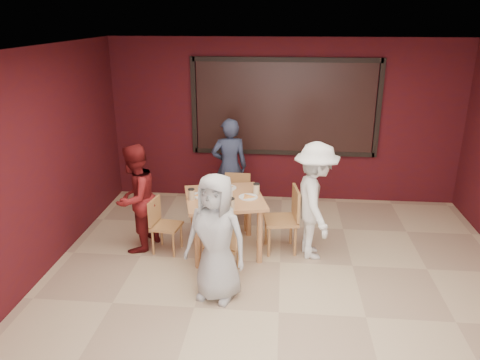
# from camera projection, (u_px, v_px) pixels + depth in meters

# --- Properties ---
(floor) EXTENTS (7.00, 7.00, 0.00)m
(floor) POSITION_uv_depth(u_px,v_px,m) (279.00, 312.00, 5.24)
(floor) COLOR #CAB38C
(floor) RESTS_ON ground
(window_blinds) EXTENTS (3.00, 0.02, 1.50)m
(window_blinds) POSITION_uv_depth(u_px,v_px,m) (285.00, 108.00, 7.91)
(window_blinds) COLOR black
(dining_table) EXTENTS (1.25, 1.25, 0.96)m
(dining_table) POSITION_uv_depth(u_px,v_px,m) (224.00, 204.00, 6.37)
(dining_table) COLOR #C1794F
(dining_table) RESTS_ON floor
(chair_front) EXTENTS (0.45, 0.45, 0.87)m
(chair_front) POSITION_uv_depth(u_px,v_px,m) (221.00, 242.00, 5.77)
(chair_front) COLOR tan
(chair_front) RESTS_ON floor
(chair_back) EXTENTS (0.41, 0.41, 0.82)m
(chair_back) POSITION_uv_depth(u_px,v_px,m) (237.00, 197.00, 7.26)
(chair_back) COLOR tan
(chair_back) RESTS_ON floor
(chair_left) EXTENTS (0.42, 0.42, 0.77)m
(chair_left) POSITION_uv_depth(u_px,v_px,m) (162.00, 222.00, 6.46)
(chair_left) COLOR tan
(chair_left) RESTS_ON floor
(chair_right) EXTENTS (0.51, 0.51, 0.92)m
(chair_right) POSITION_uv_depth(u_px,v_px,m) (287.00, 216.00, 6.45)
(chair_right) COLOR tan
(chair_right) RESTS_ON floor
(diner_front) EXTENTS (0.85, 0.68, 1.52)m
(diner_front) POSITION_uv_depth(u_px,v_px,m) (216.00, 238.00, 5.29)
(diner_front) COLOR #AFAFAF
(diner_front) RESTS_ON floor
(diner_back) EXTENTS (0.66, 0.50, 1.61)m
(diner_back) POSITION_uv_depth(u_px,v_px,m) (229.00, 167.00, 7.58)
(diner_back) COLOR #2C344F
(diner_back) RESTS_ON floor
(diner_left) EXTENTS (0.76, 0.87, 1.51)m
(diner_left) POSITION_uv_depth(u_px,v_px,m) (135.00, 198.00, 6.43)
(diner_left) COLOR maroon
(diner_left) RESTS_ON floor
(diner_right) EXTENTS (0.74, 1.11, 1.60)m
(diner_right) POSITION_uv_depth(u_px,v_px,m) (315.00, 201.00, 6.21)
(diner_right) COLOR white
(diner_right) RESTS_ON floor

